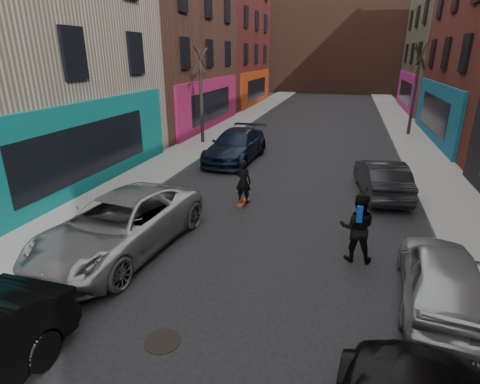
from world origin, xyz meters
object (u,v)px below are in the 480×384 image
Objects in this scene: parked_left_far at (120,225)px; skateboard at (243,203)px; parked_right_far at (442,276)px; parked_left_end at (236,146)px; tree_left_far at (201,87)px; manhole at (162,341)px; pedestrian at (357,228)px; parked_right_end at (381,178)px; tree_right_far at (416,81)px; skateboarder at (243,181)px.

skateboard is at bearing 65.97° from parked_left_far.
parked_right_far reaches higher than skateboard.
parked_left_end is at bearing -47.79° from parked_right_far.
parked_left_end is 1.32× the size of parked_right_far.
parked_left_end is 6.16m from skateboard.
parked_left_far is 1.39× the size of parked_right_far.
tree_left_far reaches higher than manhole.
parked_left_far is at bearing 10.14° from pedestrian.
pedestrian is (-1.76, 1.45, 0.25)m from parked_right_far.
parked_left_far is 9.78m from parked_right_end.
parked_left_end is 12.70m from parked_right_far.
parked_right_end is at bearing -32.90° from tree_left_far.
tree_right_far is 9.71× the size of manhole.
parked_left_far is 4.77m from skateboarder.
tree_left_far reaches higher than skateboarder.
parked_left_far is (2.61, -12.96, -2.60)m from tree_left_far.
parked_right_end is at bearing -101.28° from pedestrian.
pedestrian is at bearing 149.42° from skateboarder.
tree_left_far is 1.61× the size of parked_right_far.
tree_right_far is 8.50× the size of skateboard.
pedestrian reaches higher than manhole.
parked_left_end is at bearing -45.25° from tree_left_far.
tree_left_far is 13.47m from parked_left_far.
tree_left_far is 17.14m from parked_right_far.
parked_right_end is (7.22, 6.60, -0.08)m from parked_left_far.
tree_right_far is 16.93m from skateboard.
parked_left_far is at bearing 66.75° from skateboarder.
tree_left_far is 4.09× the size of skateboarder.
skateboard is 0.50× the size of skateboarder.
parked_left_end is 3.34× the size of skateboarder.
parked_left_far is 9.94m from parked_left_end.
parked_left_far is 3.00× the size of pedestrian.
tree_right_far is 19.48m from parked_right_far.
parked_right_end is 5.48m from skateboard.
tree_right_far is at bearing 72.10° from manhole.
tree_left_far is at bearing -54.06° from skateboarder.
tree_left_far is 5.00m from parked_left_end.
parked_left_far is 4.83m from skateboard.
parked_right_end reaches higher than skateboard.
manhole is (2.32, -12.89, -0.76)m from parked_left_end.
tree_left_far is at bearing 107.10° from parked_left_far.
manhole is at bearing -76.69° from parked_left_end.
parked_left_end is (3.00, -3.03, -2.61)m from tree_left_far.
tree_right_far is 1.69× the size of parked_right_far.
tree_right_far is 1.28× the size of parked_left_end.
pedestrian is (3.87, -2.93, 0.89)m from skateboard.
parked_right_far is 2.16× the size of pedestrian.
parked_right_far is (8.00, -0.23, -0.09)m from parked_left_far.
skateboarder is 0.85× the size of pedestrian.
parked_right_far is 7.13m from skateboarder.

